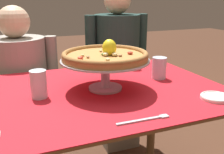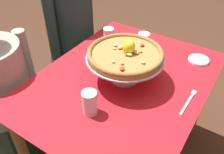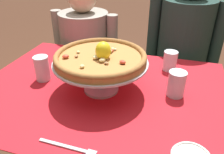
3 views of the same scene
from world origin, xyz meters
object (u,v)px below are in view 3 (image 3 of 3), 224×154
(water_glass_side_right, at_px, (176,85))
(diner_right, at_px, (180,63))
(diner_left, at_px, (86,58))
(pizza_stand, at_px, (101,68))
(water_glass_side_left, at_px, (42,70))
(dinner_fork, at_px, (71,148))
(pizza, at_px, (100,57))
(water_glass_back_right, at_px, (170,62))

(water_glass_side_right, height_order, diner_right, diner_right)
(water_glass_side_right, distance_m, diner_left, 0.98)
(pizza_stand, xyz_separation_m, diner_right, (0.36, 0.70, -0.25))
(water_glass_side_left, relative_size, diner_left, 0.11)
(water_glass_side_left, height_order, diner_right, diner_right)
(dinner_fork, bearing_deg, water_glass_side_left, 131.88)
(pizza, height_order, diner_left, diner_left)
(water_glass_back_right, bearing_deg, water_glass_side_left, -153.73)
(pizza_stand, distance_m, dinner_fork, 0.39)
(water_glass_side_left, height_order, diner_left, diner_left)
(dinner_fork, bearing_deg, pizza_stand, 93.39)
(diner_left, bearing_deg, diner_right, 1.59)
(pizza_stand, xyz_separation_m, dinner_fork, (0.02, -0.38, -0.11))
(pizza_stand, height_order, pizza, pizza)
(diner_left, bearing_deg, water_glass_side_left, -85.04)
(water_glass_side_left, bearing_deg, water_glass_back_right, 26.27)
(pizza, relative_size, diner_right, 0.32)
(water_glass_side_left, xyz_separation_m, diner_left, (-0.06, 0.68, -0.25))
(dinner_fork, bearing_deg, diner_left, 110.64)
(pizza_stand, distance_m, diner_left, 0.83)
(water_glass_side_right, relative_size, water_glass_side_left, 0.94)
(water_glass_back_right, relative_size, diner_right, 0.08)
(pizza_stand, relative_size, diner_right, 0.34)
(pizza, distance_m, dinner_fork, 0.41)
(pizza, height_order, water_glass_side_right, pizza)
(pizza, bearing_deg, pizza_stand, 139.54)
(diner_right, bearing_deg, dinner_fork, -107.35)
(pizza_stand, relative_size, water_glass_back_right, 3.99)
(pizza, xyz_separation_m, water_glass_side_right, (0.34, 0.06, -0.12))
(water_glass_side_right, bearing_deg, diner_left, 138.94)
(water_glass_back_right, relative_size, water_glass_side_left, 0.85)
(water_glass_side_right, xyz_separation_m, dinner_fork, (-0.32, -0.43, -0.05))
(pizza, relative_size, water_glass_back_right, 3.82)
(water_glass_back_right, bearing_deg, diner_right, 80.84)
(water_glass_side_right, xyz_separation_m, diner_right, (0.02, 0.64, -0.19))
(water_glass_side_right, height_order, diner_left, diner_left)
(dinner_fork, height_order, diner_right, diner_right)
(water_glass_back_right, height_order, diner_left, diner_left)
(diner_left, xyz_separation_m, diner_right, (0.73, 0.02, 0.06))
(dinner_fork, bearing_deg, diner_right, 72.65)
(diner_right, bearing_deg, water_glass_side_right, -91.64)
(water_glass_side_right, height_order, water_glass_side_left, water_glass_side_left)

